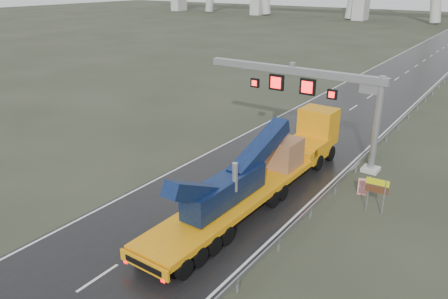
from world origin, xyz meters
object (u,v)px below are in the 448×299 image
Objects in this scene: exit_sign_pair at (377,189)px; striped_barrier at (363,187)px; sign_gantry at (316,89)px; heavy_haul_truck at (272,164)px.

striped_barrier is at bearing 120.85° from exit_sign_pair.
striped_barrier is (5.47, -3.99, -5.08)m from sign_gantry.
exit_sign_pair is (6.81, 0.78, -0.24)m from heavy_haul_truck.
sign_gantry is at bearing 125.36° from striped_barrier.
sign_gantry is 0.72× the size of heavy_haul_truck.
heavy_haul_truck is at bearing -177.08° from exit_sign_pair.
exit_sign_pair reaches higher than striped_barrier.
heavy_haul_truck is 8.85× the size of exit_sign_pair.
sign_gantry is 14.01× the size of striped_barrier.
heavy_haul_truck reaches higher than exit_sign_pair.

